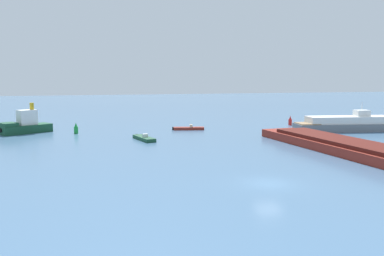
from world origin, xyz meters
TOP-DOWN VIEW (x-y plane):
  - ground_plane at (0.00, 0.00)m, footprint 400.00×400.00m
  - fishing_skiff at (-6.86, 28.28)m, footprint 2.85×6.20m
  - white_riverboat at (30.48, 28.42)m, footprint 19.94×7.60m
  - tugboat at (-25.59, 41.89)m, footprint 8.87×7.13m
  - cargo_barge at (16.61, 8.54)m, footprint 8.11×35.72m
  - small_motorboat at (3.07, 38.05)m, footprint 5.94×2.52m
  - channel_buoy_red at (25.02, 39.40)m, footprint 0.70×0.70m
  - channel_buoy_green at (-17.04, 38.79)m, footprint 0.70×0.70m

SIDE VIEW (x-z plane):
  - ground_plane at x=0.00m, z-range 0.00..0.00m
  - small_motorboat at x=3.07m, z-range -0.23..0.78m
  - fishing_skiff at x=-6.86m, z-range -0.23..0.80m
  - channel_buoy_red at x=25.02m, z-range -0.14..1.76m
  - channel_buoy_green at x=-17.04m, z-range -0.14..1.76m
  - cargo_barge at x=16.61m, z-range -1.98..3.80m
  - white_riverboat at x=30.48m, z-range -1.33..3.87m
  - tugboat at x=-25.59m, z-range -1.25..3.99m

